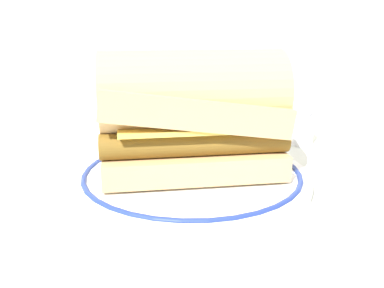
{
  "coord_description": "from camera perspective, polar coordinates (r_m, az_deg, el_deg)",
  "views": [
    {
      "loc": [
        0.06,
        -0.42,
        0.18
      ],
      "look_at": [
        0.03,
        0.01,
        0.04
      ],
      "focal_mm": 38.74,
      "sensor_mm": 36.0,
      "label": 1
    }
  ],
  "objects": [
    {
      "name": "salt_shaker",
      "position": [
        0.62,
        15.04,
        2.84
      ],
      "size": [
        0.03,
        0.03,
        0.07
      ],
      "color": "white",
      "rests_on": "ground_plane"
    },
    {
      "name": "ground_plane",
      "position": [
        0.46,
        -3.64,
        -5.55
      ],
      "size": [
        1.5,
        1.5,
        0.0
      ],
      "primitive_type": "plane",
      "color": "beige"
    },
    {
      "name": "plate",
      "position": [
        0.46,
        -0.0,
        -4.39
      ],
      "size": [
        0.26,
        0.26,
        0.01
      ],
      "color": "white",
      "rests_on": "ground_plane"
    },
    {
      "name": "sausage_sandwich",
      "position": [
        0.44,
        -0.0,
        4.3
      ],
      "size": [
        0.21,
        0.14,
        0.13
      ],
      "rotation": [
        0.0,
        0.0,
        0.23
      ],
      "color": "tan",
      "rests_on": "plate"
    },
    {
      "name": "drinking_glass",
      "position": [
        0.66,
        -3.4,
        5.27
      ],
      "size": [
        0.07,
        0.07,
        0.1
      ],
      "color": "silver",
      "rests_on": "ground_plane"
    }
  ]
}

